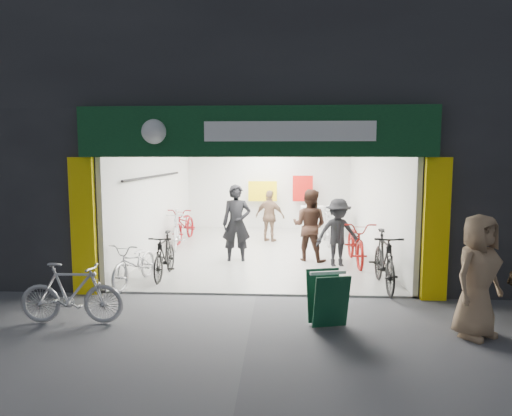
# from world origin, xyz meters

# --- Properties ---
(ground) EXTENTS (60.00, 60.00, 0.00)m
(ground) POSITION_xyz_m (0.00, 0.00, 0.00)
(ground) COLOR #56565B
(ground) RESTS_ON ground
(building) EXTENTS (17.00, 10.27, 8.00)m
(building) POSITION_xyz_m (0.91, 4.99, 4.31)
(building) COLOR #232326
(building) RESTS_ON ground
(bike_left_front) EXTENTS (0.89, 1.81, 0.91)m
(bike_left_front) POSITION_xyz_m (-2.50, 0.60, 0.45)
(bike_left_front) COLOR silver
(bike_left_front) RESTS_ON ground
(bike_left_midfront) EXTENTS (0.47, 1.66, 1.00)m
(bike_left_midfront) POSITION_xyz_m (-2.03, 1.13, 0.50)
(bike_left_midfront) COLOR black
(bike_left_midfront) RESTS_ON ground
(bike_left_midback) EXTENTS (0.83, 2.06, 1.06)m
(bike_left_midback) POSITION_xyz_m (-2.50, 5.35, 0.53)
(bike_left_midback) COLOR maroon
(bike_left_midback) RESTS_ON ground
(bike_left_back) EXTENTS (0.82, 1.89, 1.10)m
(bike_left_back) POSITION_xyz_m (-2.50, 4.27, 0.55)
(bike_left_back) COLOR silver
(bike_left_back) RESTS_ON ground
(bike_right_front) EXTENTS (0.59, 1.94, 1.16)m
(bike_right_front) POSITION_xyz_m (2.50, 0.60, 0.58)
(bike_right_front) COLOR black
(bike_right_front) RESTS_ON ground
(bike_right_mid) EXTENTS (0.74, 2.06, 1.08)m
(bike_right_mid) POSITION_xyz_m (2.28, 2.67, 0.54)
(bike_right_mid) COLOR maroon
(bike_right_mid) RESTS_ON ground
(bike_right_back) EXTENTS (0.57, 1.91, 1.14)m
(bike_right_back) POSITION_xyz_m (1.80, 5.18, 0.57)
(bike_right_back) COLOR #ABAAAF
(bike_right_back) RESTS_ON ground
(parked_bike) EXTENTS (1.64, 0.52, 0.97)m
(parked_bike) POSITION_xyz_m (-2.80, -1.58, 0.49)
(parked_bike) COLOR #B2B2B7
(parked_bike) RESTS_ON ground
(customer_a) EXTENTS (0.74, 0.51, 1.93)m
(customer_a) POSITION_xyz_m (-0.63, 2.72, 0.96)
(customer_a) COLOR black
(customer_a) RESTS_ON ground
(customer_b) EXTENTS (1.07, 0.95, 1.81)m
(customer_b) POSITION_xyz_m (1.16, 2.88, 0.91)
(customer_b) COLOR #362118
(customer_b) RESTS_ON ground
(customer_c) EXTENTS (1.14, 0.77, 1.63)m
(customer_c) POSITION_xyz_m (1.80, 2.32, 0.82)
(customer_c) COLOR black
(customer_c) RESTS_ON ground
(customer_d) EXTENTS (1.01, 0.71, 1.60)m
(customer_d) POSITION_xyz_m (0.12, 5.37, 0.80)
(customer_d) COLOR #81614B
(customer_d) RESTS_ON ground
(pedestrian_near) EXTENTS (1.05, 0.97, 1.80)m
(pedestrian_near) POSITION_xyz_m (3.30, -1.76, 0.90)
(pedestrian_near) COLOR #9A7A5A
(pedestrian_near) RESTS_ON ground
(sandwich_board) EXTENTS (0.66, 0.67, 0.84)m
(sandwich_board) POSITION_xyz_m (1.19, -1.48, 0.46)
(sandwich_board) COLOR #104027
(sandwich_board) RESTS_ON ground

